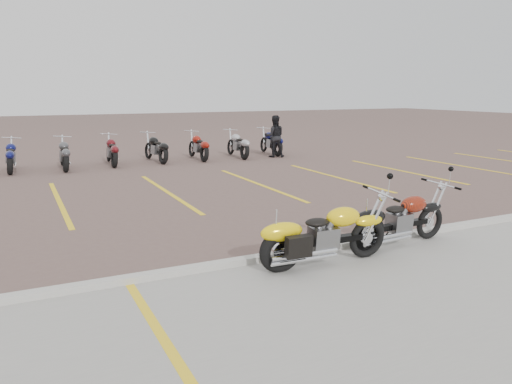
% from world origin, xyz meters
% --- Properties ---
extents(ground, '(100.00, 100.00, 0.00)m').
position_xyz_m(ground, '(0.00, 0.00, 0.00)').
color(ground, brown).
rests_on(ground, ground).
extents(concrete_apron, '(60.00, 5.00, 0.01)m').
position_xyz_m(concrete_apron, '(0.00, -4.50, 0.01)').
color(concrete_apron, '#9E9B93').
rests_on(concrete_apron, ground).
extents(curb, '(60.00, 0.18, 0.12)m').
position_xyz_m(curb, '(0.00, -2.00, 0.06)').
color(curb, '#ADAAA3').
rests_on(curb, ground).
extents(parking_stripes, '(38.00, 5.50, 0.01)m').
position_xyz_m(parking_stripes, '(0.00, 4.00, 0.00)').
color(parking_stripes, yellow).
rests_on(parking_stripes, ground).
extents(apron_stripe, '(0.12, 5.00, 0.00)m').
position_xyz_m(apron_stripe, '(-2.30, -4.50, 0.01)').
color(apron_stripe, yellow).
rests_on(apron_stripe, concrete_apron).
extents(yellow_cruiser, '(2.22, 0.34, 0.91)m').
position_xyz_m(yellow_cruiser, '(0.55, -2.54, 0.45)').
color(yellow_cruiser, black).
rests_on(yellow_cruiser, ground).
extents(flame_cruiser, '(2.11, 0.35, 0.87)m').
position_xyz_m(flame_cruiser, '(2.27, -2.30, 0.43)').
color(flame_cruiser, black).
rests_on(flame_cruiser, ground).
extents(person_b, '(0.98, 0.88, 1.68)m').
position_xyz_m(person_b, '(5.92, 9.07, 0.84)').
color(person_b, black).
rests_on(person_b, ground).
extents(bg_bike_row, '(15.52, 2.01, 1.10)m').
position_xyz_m(bg_bike_row, '(-1.27, 9.64, 0.55)').
color(bg_bike_row, black).
rests_on(bg_bike_row, ground).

